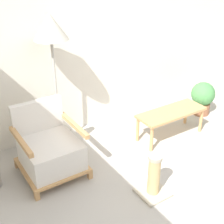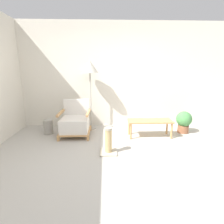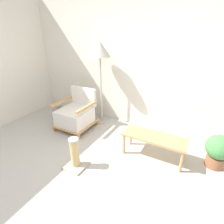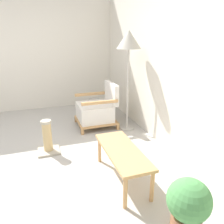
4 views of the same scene
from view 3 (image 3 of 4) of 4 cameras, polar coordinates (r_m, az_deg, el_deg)
ground_plane at (r=2.55m, az=-16.47°, el=-24.10°), size 14.00×14.00×0.00m
wall_back at (r=3.61m, az=6.84°, el=16.19°), size 8.00×0.06×2.70m
armchair at (r=3.72m, az=-11.71°, el=-0.74°), size 0.69×0.71×0.81m
floor_lamp at (r=3.57m, az=-3.95°, el=18.72°), size 0.41×0.41×1.73m
coffee_table at (r=2.87m, az=13.69°, el=-8.56°), size 0.99×0.38×0.39m
vase at (r=4.29m, az=-17.43°, el=0.11°), size 0.22×0.22×0.34m
potted_plant at (r=3.07m, az=31.34°, el=-10.55°), size 0.37×0.37×0.53m
scratching_post at (r=2.74m, az=-11.97°, el=-13.76°), size 0.31×0.31×0.50m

